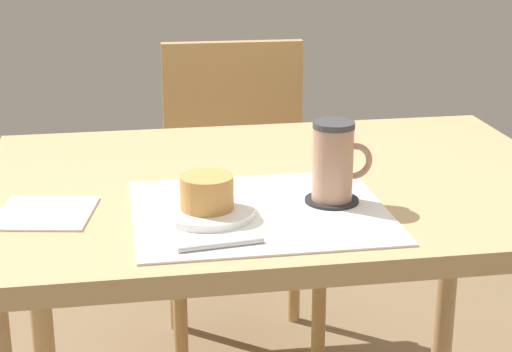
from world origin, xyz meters
TOP-DOWN VIEW (x-y plane):
  - dining_table at (0.00, 0.00)m, footprint 1.07×0.76m
  - wooden_chair at (0.03, 0.72)m, footprint 0.43×0.43m
  - placemat at (-0.07, -0.16)m, footprint 0.41×0.36m
  - pastry_plate at (-0.15, -0.17)m, footprint 0.16×0.16m
  - pastry at (-0.15, -0.17)m, footprint 0.09×0.09m
  - coffee_coaster at (0.06, -0.14)m, footprint 0.09×0.09m
  - coffee_mug at (0.06, -0.14)m, footprint 0.10×0.07m
  - teaspoon at (-0.15, -0.31)m, footprint 0.13×0.03m
  - paper_napkin at (-0.41, -0.11)m, footprint 0.17×0.17m

SIDE VIEW (x-z plane):
  - wooden_chair at x=0.03m, z-range 0.05..0.90m
  - dining_table at x=0.00m, z-range 0.28..1.01m
  - placemat at x=-0.07m, z-range 0.74..0.74m
  - paper_napkin at x=-0.41m, z-range 0.74..0.74m
  - coffee_coaster at x=0.06m, z-range 0.74..0.74m
  - teaspoon at x=-0.15m, z-range 0.74..0.75m
  - pastry_plate at x=-0.15m, z-range 0.74..0.75m
  - pastry at x=-0.15m, z-range 0.75..0.81m
  - coffee_mug at x=0.06m, z-range 0.74..0.88m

